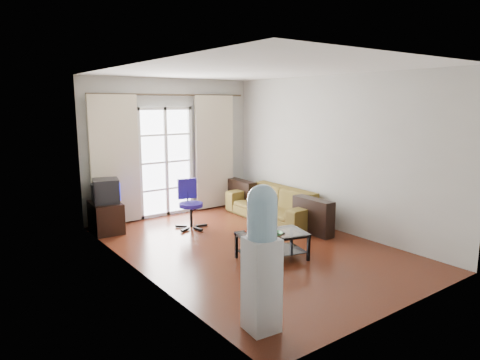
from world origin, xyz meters
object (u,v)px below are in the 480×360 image
coffee_table (272,242)px  tv_stand (106,217)px  task_chair (191,214)px  crt_tv (105,191)px  sofa (273,204)px  water_cooler (262,256)px

coffee_table → tv_stand: bearing=118.0°
coffee_table → task_chair: task_chair is taller
tv_stand → crt_tv: size_ratio=1.32×
coffee_table → tv_stand: 3.12m
sofa → coffee_table: size_ratio=1.99×
sofa → water_cooler: water_cooler is taller
task_chair → water_cooler: 3.71m
tv_stand → coffee_table: bearing=-57.3°
task_chair → water_cooler: water_cooler is taller
sofa → task_chair: bearing=-104.6°
crt_tv → water_cooler: water_cooler is taller
task_chair → water_cooler: size_ratio=0.59×
sofa → crt_tv: (-2.87, 1.11, 0.42)m
crt_tv → task_chair: bearing=-12.8°
crt_tv → coffee_table: bearing=-47.5°
sofa → water_cooler: bearing=-41.0°
sofa → coffee_table: (-1.41, -1.62, -0.06)m
water_cooler → task_chair: bearing=76.8°
sofa → tv_stand: bearing=-110.3°
sofa → tv_stand: sofa is taller
coffee_table → water_cooler: 2.02m
coffee_table → task_chair: 2.07m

